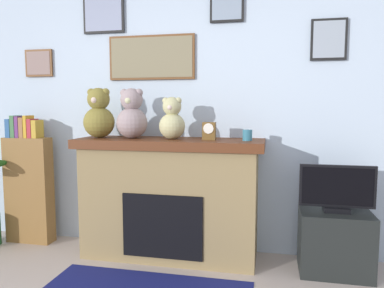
{
  "coord_description": "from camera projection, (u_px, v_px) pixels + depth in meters",
  "views": [
    {
      "loc": [
        0.78,
        -1.45,
        1.37
      ],
      "look_at": [
        0.1,
        1.69,
        1.04
      ],
      "focal_mm": 34.37,
      "sensor_mm": 36.0,
      "label": 1
    }
  ],
  "objects": [
    {
      "name": "teddy_bear_grey",
      "position": [
        99.0,
        115.0,
        3.37
      ],
      "size": [
        0.28,
        0.28,
        0.46
      ],
      "color": "olive",
      "rests_on": "fireplace"
    },
    {
      "name": "teddy_bear_brown",
      "position": [
        132.0,
        116.0,
        3.31
      ],
      "size": [
        0.28,
        0.28,
        0.45
      ],
      "color": "gray",
      "rests_on": "fireplace"
    },
    {
      "name": "mantel_clock",
      "position": [
        209.0,
        131.0,
        3.17
      ],
      "size": [
        0.11,
        0.08,
        0.15
      ],
      "color": "brown",
      "rests_on": "fireplace"
    },
    {
      "name": "bookshelf",
      "position": [
        29.0,
        184.0,
        3.68
      ],
      "size": [
        0.47,
        0.16,
        1.28
      ],
      "color": "brown",
      "rests_on": "ground_plane"
    },
    {
      "name": "teddy_bear_tan",
      "position": [
        172.0,
        120.0,
        3.23
      ],
      "size": [
        0.23,
        0.23,
        0.37
      ],
      "color": "#BFBB85",
      "rests_on": "fireplace"
    },
    {
      "name": "fireplace",
      "position": [
        170.0,
        197.0,
        3.33
      ],
      "size": [
        1.67,
        0.56,
        1.08
      ],
      "color": "olive",
      "rests_on": "ground_plane"
    },
    {
      "name": "tv_stand",
      "position": [
        335.0,
        242.0,
        3.01
      ],
      "size": [
        0.56,
        0.4,
        0.51
      ],
      "primitive_type": "cube",
      "color": "black",
      "rests_on": "ground_plane"
    },
    {
      "name": "candle_jar",
      "position": [
        247.0,
        135.0,
        3.11
      ],
      "size": [
        0.08,
        0.08,
        0.09
      ],
      "primitive_type": "cylinder",
      "color": "teal",
      "rests_on": "fireplace"
    },
    {
      "name": "television",
      "position": [
        337.0,
        189.0,
        2.97
      ],
      "size": [
        0.59,
        0.14,
        0.38
      ],
      "color": "black",
      "rests_on": "tv_stand"
    },
    {
      "name": "back_wall",
      "position": [
        188.0,
        113.0,
        3.53
      ],
      "size": [
        5.2,
        0.15,
        2.6
      ],
      "color": "silver",
      "rests_on": "ground_plane"
    }
  ]
}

